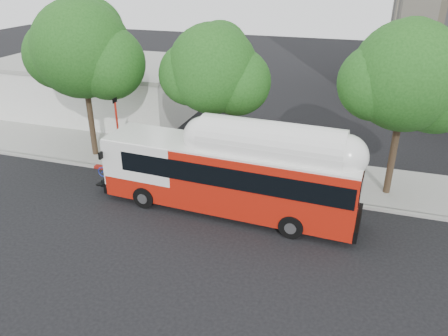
{
  "coord_description": "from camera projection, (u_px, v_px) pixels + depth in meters",
  "views": [
    {
      "loc": [
        7.06,
        -16.81,
        11.41
      ],
      "look_at": [
        0.63,
        3.0,
        1.61
      ],
      "focal_mm": 35.0,
      "sensor_mm": 36.0,
      "label": 1
    }
  ],
  "objects": [
    {
      "name": "low_commercial_bldg",
      "position": [
        98.0,
        86.0,
        36.34
      ],
      "size": [
        16.2,
        10.2,
        4.25
      ],
      "color": "silver",
      "rests_on": "ground"
    },
    {
      "name": "street_tree_left",
      "position": [
        89.0,
        53.0,
        25.66
      ],
      "size": [
        6.67,
        5.8,
        9.74
      ],
      "color": "#2D2116",
      "rests_on": "ground"
    },
    {
      "name": "street_tree_mid",
      "position": [
        220.0,
        73.0,
        24.17
      ],
      "size": [
        5.75,
        5.0,
        8.62
      ],
      "color": "#2D2116",
      "rests_on": "ground"
    },
    {
      "name": "transit_bus",
      "position": [
        230.0,
        177.0,
        21.44
      ],
      "size": [
        13.66,
        3.44,
        4.0
      ],
      "rotation": [
        0.0,
        0.0,
        -0.05
      ],
      "color": "#B31A0C",
      "rests_on": "ground"
    },
    {
      "name": "street_tree_right",
      "position": [
        416.0,
        81.0,
        21.04
      ],
      "size": [
        6.21,
        5.4,
        9.18
      ],
      "color": "#2D2116",
      "rests_on": "ground"
    },
    {
      "name": "curb_strip",
      "position": [
        218.0,
        185.0,
        24.62
      ],
      "size": [
        60.0,
        0.3,
        0.15
      ],
      "primitive_type": "cube",
      "color": "gray",
      "rests_on": "ground"
    },
    {
      "name": "sidewalk",
      "position": [
        232.0,
        166.0,
        26.86
      ],
      "size": [
        60.0,
        5.0,
        0.15
      ],
      "primitive_type": "cube",
      "color": "gray",
      "rests_on": "ground"
    },
    {
      "name": "ground",
      "position": [
        193.0,
        221.0,
        21.3
      ],
      "size": [
        120.0,
        120.0,
        0.0
      ],
      "primitive_type": "plane",
      "color": "black",
      "rests_on": "ground"
    },
    {
      "name": "signal_pole",
      "position": [
        118.0,
        134.0,
        25.78
      ],
      "size": [
        0.13,
        0.42,
        4.44
      ],
      "color": "red",
      "rests_on": "ground"
    },
    {
      "name": "red_curb_segment",
      "position": [
        170.0,
        177.0,
        25.46
      ],
      "size": [
        10.0,
        0.32,
        0.16
      ],
      "primitive_type": "cube",
      "color": "maroon",
      "rests_on": "ground"
    }
  ]
}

